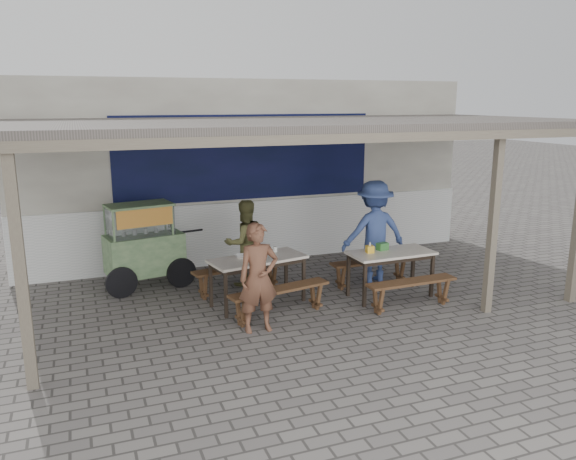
# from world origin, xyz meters

# --- Properties ---
(ground) EXTENTS (60.00, 60.00, 0.00)m
(ground) POSITION_xyz_m (0.00, 0.00, 0.00)
(ground) COLOR #635E59
(ground) RESTS_ON ground
(back_wall) EXTENTS (9.00, 1.28, 3.50)m
(back_wall) POSITION_xyz_m (-0.00, 3.58, 1.72)
(back_wall) COLOR silver
(back_wall) RESTS_ON ground
(warung_roof) EXTENTS (9.00, 4.21, 2.81)m
(warung_roof) POSITION_xyz_m (0.02, 0.90, 2.71)
(warung_roof) COLOR #59534C
(warung_roof) RESTS_ON ground
(table_left) EXTENTS (1.57, 0.92, 0.75)m
(table_left) POSITION_xyz_m (-0.77, 0.62, 0.67)
(table_left) COLOR white
(table_left) RESTS_ON ground
(bench_left_street) EXTENTS (1.60, 0.58, 0.45)m
(bench_left_street) POSITION_xyz_m (-0.64, -0.02, 0.34)
(bench_left_street) COLOR brown
(bench_left_street) RESTS_ON ground
(bench_left_wall) EXTENTS (1.60, 0.58, 0.45)m
(bench_left_wall) POSITION_xyz_m (-0.89, 1.26, 0.34)
(bench_left_wall) COLOR brown
(bench_left_wall) RESTS_ON ground
(table_right) EXTENTS (1.37, 0.68, 0.75)m
(table_right) POSITION_xyz_m (1.33, 0.20, 0.67)
(table_right) COLOR white
(table_right) RESTS_ON ground
(bench_right_street) EXTENTS (1.46, 0.31, 0.45)m
(bench_right_street) POSITION_xyz_m (1.35, -0.40, 0.34)
(bench_right_street) COLOR brown
(bench_right_street) RESTS_ON ground
(bench_right_wall) EXTENTS (1.46, 0.31, 0.45)m
(bench_right_wall) POSITION_xyz_m (1.32, 0.80, 0.34)
(bench_right_wall) COLOR brown
(bench_right_wall) RESTS_ON ground
(vendor_cart) EXTENTS (1.73, 0.94, 1.44)m
(vendor_cart) POSITION_xyz_m (-2.31, 2.07, 0.78)
(vendor_cart) COLOR #86A66E
(vendor_cart) RESTS_ON ground
(patron_street_side) EXTENTS (0.56, 0.37, 1.52)m
(patron_street_side) POSITION_xyz_m (-1.07, -0.37, 0.76)
(patron_street_side) COLOR brown
(patron_street_side) RESTS_ON ground
(patron_wall_side) EXTENTS (0.78, 0.65, 1.48)m
(patron_wall_side) POSITION_xyz_m (-0.68, 1.61, 0.74)
(patron_wall_side) COLOR brown
(patron_wall_side) RESTS_ON ground
(patron_right_table) EXTENTS (1.20, 0.75, 1.77)m
(patron_right_table) POSITION_xyz_m (1.48, 1.03, 0.89)
(patron_right_table) COLOR #3B5090
(patron_right_table) RESTS_ON ground
(tissue_box) EXTENTS (0.13, 0.13, 0.11)m
(tissue_box) POSITION_xyz_m (0.99, 0.27, 0.81)
(tissue_box) COLOR yellow
(tissue_box) RESTS_ON table_right
(donation_box) EXTENTS (0.20, 0.15, 0.12)m
(donation_box) POSITION_xyz_m (1.25, 0.34, 0.81)
(donation_box) COLOR #387F38
(donation_box) RESTS_ON table_right
(condiment_jar) EXTENTS (0.07, 0.07, 0.08)m
(condiment_jar) POSITION_xyz_m (-0.40, 0.86, 0.79)
(condiment_jar) COLOR silver
(condiment_jar) RESTS_ON table_left
(condiment_bowl) EXTENTS (0.21, 0.21, 0.04)m
(condiment_bowl) POSITION_xyz_m (-1.01, 0.72, 0.77)
(condiment_bowl) COLOR white
(condiment_bowl) RESTS_ON table_left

